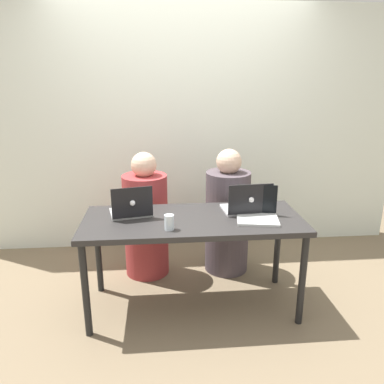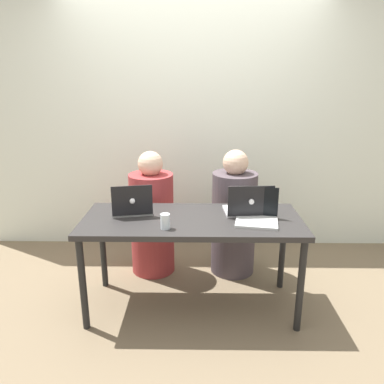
# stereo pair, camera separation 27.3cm
# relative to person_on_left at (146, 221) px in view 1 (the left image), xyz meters

# --- Properties ---
(ground_plane) EXTENTS (12.00, 12.00, 0.00)m
(ground_plane) POSITION_rel_person_on_left_xyz_m (0.37, -0.58, -0.50)
(ground_plane) COLOR #76654C
(back_wall) EXTENTS (4.50, 0.10, 2.41)m
(back_wall) POSITION_rel_person_on_left_xyz_m (0.37, 0.65, 0.71)
(back_wall) COLOR silver
(back_wall) RESTS_ON ground
(desk) EXTENTS (1.61, 0.67, 0.74)m
(desk) POSITION_rel_person_on_left_xyz_m (0.37, -0.58, 0.17)
(desk) COLOR #2B2928
(desk) RESTS_ON ground
(person_on_left) EXTENTS (0.47, 0.47, 1.12)m
(person_on_left) POSITION_rel_person_on_left_xyz_m (0.00, 0.00, 0.00)
(person_on_left) COLOR #A03334
(person_on_left) RESTS_ON ground
(person_on_right) EXTENTS (0.49, 0.49, 1.14)m
(person_on_right) POSITION_rel_person_on_left_xyz_m (0.73, 0.00, 0.01)
(person_on_right) COLOR #4D4248
(person_on_right) RESTS_ON ground
(laptop_back_right) EXTENTS (0.36, 0.30, 0.24)m
(laptop_back_right) POSITION_rel_person_on_left_xyz_m (0.79, -0.49, 0.29)
(laptop_back_right) COLOR silver
(laptop_back_right) RESTS_ON desk
(laptop_back_left) EXTENTS (0.34, 0.31, 0.24)m
(laptop_back_left) POSITION_rel_person_on_left_xyz_m (-0.08, -0.49, 0.29)
(laptop_back_left) COLOR #B7B9B8
(laptop_back_left) RESTS_ON desk
(laptop_front_right) EXTENTS (0.33, 0.29, 0.23)m
(laptop_front_right) POSITION_rel_person_on_left_xyz_m (0.83, -0.63, 0.29)
(laptop_front_right) COLOR silver
(laptop_front_right) RESTS_ON desk
(water_glass_left) EXTENTS (0.07, 0.07, 0.11)m
(water_glass_left) POSITION_rel_person_on_left_xyz_m (0.19, -0.78, 0.28)
(water_glass_left) COLOR silver
(water_glass_left) RESTS_ON desk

